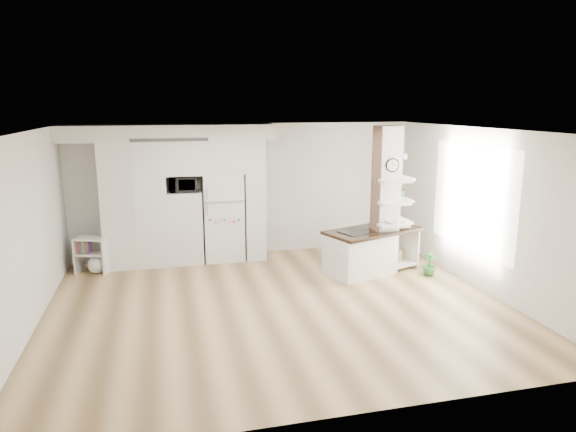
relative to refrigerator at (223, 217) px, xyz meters
name	(u,v)px	position (x,y,z in m)	size (l,w,h in m)	color
floor	(278,305)	(0.53, -2.68, -0.88)	(7.00, 6.00, 0.01)	tan
room	(278,188)	(0.53, -2.68, 0.98)	(7.04, 6.04, 2.72)	white
cabinet_wall	(174,187)	(-0.92, -0.01, 0.63)	(4.00, 0.71, 2.70)	white
refrigerator	(223,217)	(0.00, 0.00, 0.00)	(0.78, 0.69, 1.75)	white
column	(391,201)	(2.90, -1.55, 0.48)	(0.69, 0.90, 2.70)	silver
window	(472,198)	(4.00, -2.38, 0.62)	(2.40, 2.40, 0.00)	white
pendant_light	(381,166)	(2.23, -2.53, 1.24)	(0.12, 0.12, 0.10)	white
kitchen_island	(364,251)	(2.42, -1.52, -0.45)	(1.98, 1.41, 1.38)	white
bookshelf	(93,257)	(-2.45, -0.31, -0.58)	(0.64, 0.48, 0.68)	white
floor_plant_a	(373,256)	(2.67, -1.36, -0.62)	(0.28, 0.22, 0.51)	#2A6B2C
floor_plant_b	(429,264)	(3.52, -1.94, -0.66)	(0.24, 0.24, 0.43)	#2A6B2C
microwave	(183,184)	(-0.75, -0.06, 0.69)	(0.54, 0.37, 0.30)	#2D2D2D
shelf_plant	(400,189)	(3.15, -1.38, 0.65)	(0.27, 0.23, 0.30)	#2A6B2C
decor_bowl	(392,222)	(2.82, -1.78, 0.13)	(0.22, 0.22, 0.05)	white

